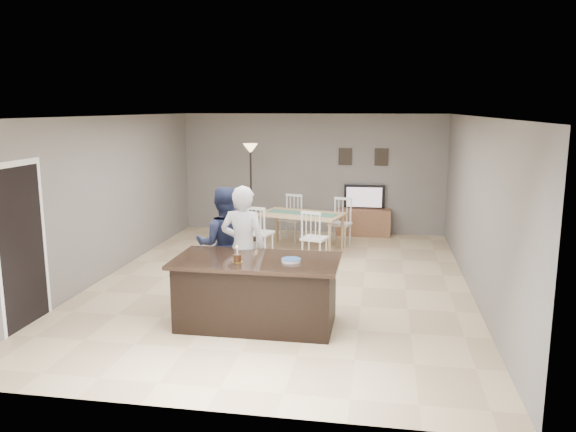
% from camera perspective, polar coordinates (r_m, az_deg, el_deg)
% --- Properties ---
extents(floor, '(8.00, 8.00, 0.00)m').
position_cam_1_polar(floor, '(9.27, -0.69, -6.84)').
color(floor, tan).
rests_on(floor, ground).
extents(room_shell, '(8.00, 8.00, 8.00)m').
position_cam_1_polar(room_shell, '(8.90, -0.72, 3.50)').
color(room_shell, slate).
rests_on(room_shell, floor).
extents(kitchen_island, '(2.15, 1.10, 0.90)m').
position_cam_1_polar(kitchen_island, '(7.45, -3.19, -7.68)').
color(kitchen_island, black).
rests_on(kitchen_island, floor).
extents(tv_console, '(1.20, 0.40, 0.60)m').
position_cam_1_polar(tv_console, '(12.71, 7.68, -0.63)').
color(tv_console, brown).
rests_on(tv_console, floor).
extents(television, '(0.91, 0.12, 0.53)m').
position_cam_1_polar(television, '(12.68, 7.75, 1.93)').
color(television, black).
rests_on(television, tv_console).
extents(tv_screen_glow, '(0.78, 0.00, 0.78)m').
position_cam_1_polar(tv_screen_glow, '(12.60, 7.74, 1.90)').
color(tv_screen_glow, orange).
rests_on(tv_screen_glow, tv_console).
extents(picture_frames, '(1.10, 0.02, 0.38)m').
position_cam_1_polar(picture_frames, '(12.71, 7.65, 5.98)').
color(picture_frames, black).
rests_on(picture_frames, room_shell).
extents(doorway, '(0.00, 2.10, 2.65)m').
position_cam_1_polar(doorway, '(8.00, -25.48, -1.47)').
color(doorway, black).
rests_on(doorway, floor).
extents(woman, '(0.68, 0.47, 1.78)m').
position_cam_1_polar(woman, '(7.91, -4.56, -3.29)').
color(woman, silver).
rests_on(woman, floor).
extents(man, '(0.96, 0.82, 1.70)m').
position_cam_1_polar(man, '(8.34, -6.55, -2.85)').
color(man, '#1B213B').
rests_on(man, floor).
extents(birthday_cake, '(0.14, 0.14, 0.21)m').
position_cam_1_polar(birthday_cake, '(7.19, -5.16, -4.28)').
color(birthday_cake, gold).
rests_on(birthday_cake, kitchen_island).
extents(plate_stack, '(0.25, 0.25, 0.04)m').
position_cam_1_polar(plate_stack, '(7.17, 0.33, -4.52)').
color(plate_stack, white).
rests_on(plate_stack, kitchen_island).
extents(dining_table, '(1.96, 2.16, 0.99)m').
position_cam_1_polar(dining_table, '(11.20, 1.40, -0.38)').
color(dining_table, tan).
rests_on(dining_table, floor).
extents(floor_lamp, '(0.31, 0.31, 2.09)m').
position_cam_1_polar(floor_lamp, '(11.98, -3.82, 5.11)').
color(floor_lamp, black).
rests_on(floor_lamp, floor).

